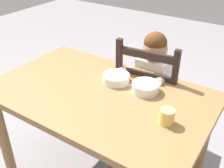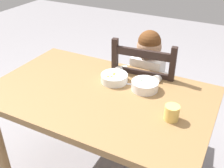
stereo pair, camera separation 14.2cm
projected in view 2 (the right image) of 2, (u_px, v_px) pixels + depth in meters
dining_table at (99, 107)px, 1.64m from camera, size 1.31×0.81×0.73m
dining_chair at (145, 97)px, 2.01m from camera, size 0.46×0.46×0.96m
child_figure at (146, 76)px, 1.91m from camera, size 0.32×0.31×0.98m
bowl_of_peas at (145, 85)px, 1.60m from camera, size 0.16×0.16×0.06m
bowl_of_carrots at (114, 78)px, 1.68m from camera, size 0.17×0.17×0.05m
spoon at (124, 83)px, 1.66m from camera, size 0.14×0.06×0.01m
drinking_cup at (172, 113)px, 1.34m from camera, size 0.08×0.08×0.08m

